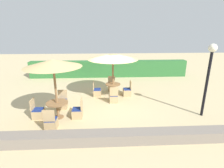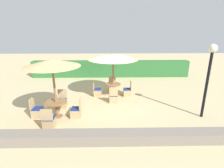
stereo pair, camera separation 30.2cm
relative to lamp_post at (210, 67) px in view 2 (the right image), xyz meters
The scene contains 16 objects.
ground_plane 5.02m from the lamp_post, 158.14° to the left, with size 40.00×40.00×0.00m, color #C6B284.
hedge_row 8.46m from the lamp_post, 119.79° to the left, with size 13.00×0.70×1.35m, color #2D6B33.
stone_border 5.00m from the lamp_post, 155.96° to the right, with size 10.00×0.56×0.41m, color slate.
lamp_post is the anchor object (origin of this frame).
parasol_front_left 6.71m from the lamp_post, behind, with size 2.42×2.42×2.70m.
round_table_front_left 6.94m from the lamp_post, behind, with size 0.97×0.97×0.75m.
patio_chair_front_left_north 7.13m from the lamp_post, behind, with size 0.46×0.46×0.93m.
patio_chair_front_left_south 7.12m from the lamp_post, behind, with size 0.46×0.46×0.93m.
patio_chair_front_left_east 6.17m from the lamp_post, behind, with size 0.46×0.46×0.93m.
patio_chair_front_left_west 7.89m from the lamp_post, behind, with size 0.46×0.46×0.93m.
parasol_center 4.87m from the lamp_post, 146.09° to the left, with size 2.87×2.87×2.56m.
round_table_center 5.19m from the lamp_post, 146.09° to the left, with size 0.91×0.91×0.75m.
patio_chair_center_north 5.87m from the lamp_post, 137.93° to the left, with size 0.46×0.46×0.93m.
patio_chair_center_east 4.66m from the lamp_post, 139.58° to the left, with size 0.46×0.46×0.93m.
patio_chair_center_south 4.88m from the lamp_post, 156.65° to the left, with size 0.46×0.46×0.93m.
patio_chair_center_west 6.07m from the lamp_post, 151.44° to the left, with size 0.46×0.46×0.93m.
Camera 2 is at (-0.20, -8.86, 3.92)m, focal length 28.00 mm.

